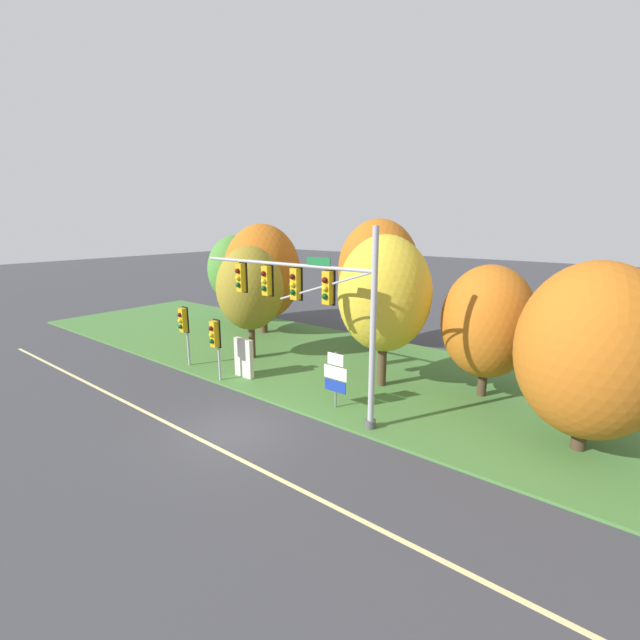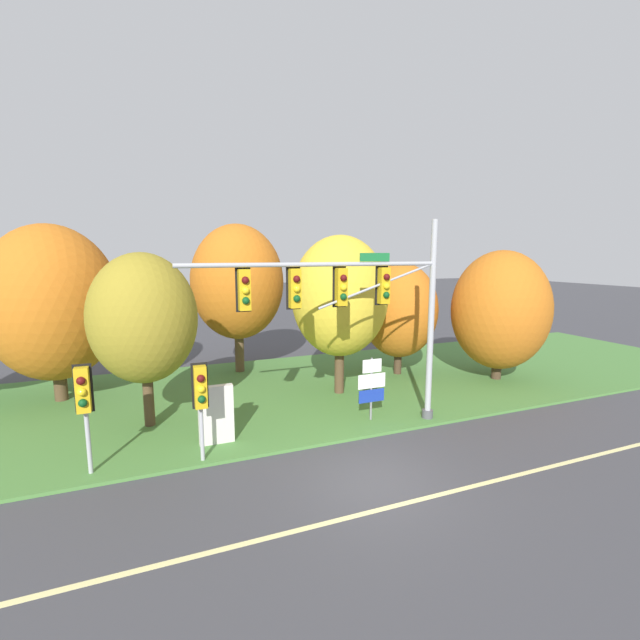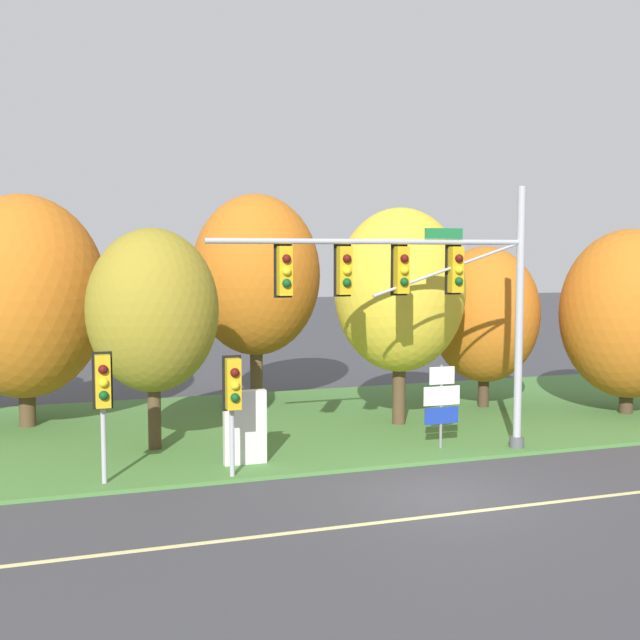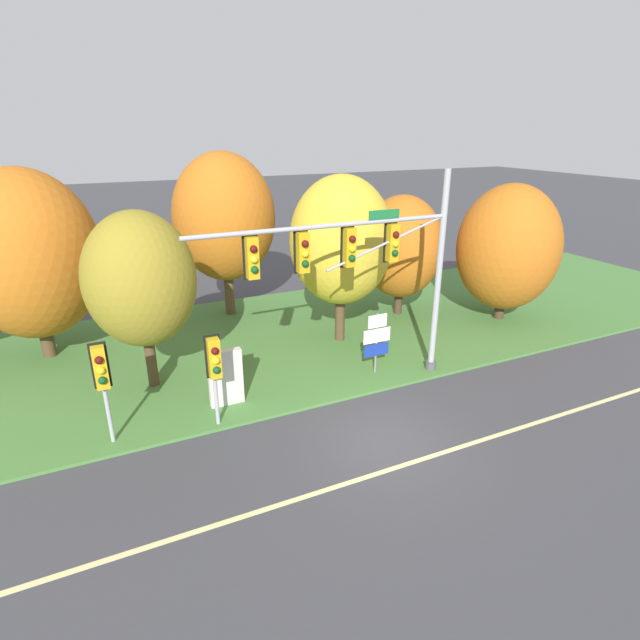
{
  "view_description": "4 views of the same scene",
  "coord_description": "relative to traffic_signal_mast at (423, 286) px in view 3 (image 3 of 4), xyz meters",
  "views": [
    {
      "loc": [
        11.36,
        -9.28,
        7.42
      ],
      "look_at": [
        1.49,
        3.22,
        3.75
      ],
      "focal_mm": 24.0,
      "sensor_mm": 36.0,
      "label": 1
    },
    {
      "loc": [
        -5.41,
        -9.47,
        6.11
      ],
      "look_at": [
        0.22,
        4.53,
        3.78
      ],
      "focal_mm": 24.0,
      "sensor_mm": 36.0,
      "label": 2
    },
    {
      "loc": [
        -8.33,
        -15.92,
        5.49
      ],
      "look_at": [
        -1.37,
        4.53,
        3.69
      ],
      "focal_mm": 45.0,
      "sensor_mm": 36.0,
      "label": 3
    },
    {
      "loc": [
        -6.92,
        -10.35,
        8.58
      ],
      "look_at": [
        -0.25,
        3.91,
        2.45
      ],
      "focal_mm": 28.0,
      "sensor_mm": 36.0,
      "label": 4
    }
  ],
  "objects": [
    {
      "name": "lane_stripe",
      "position": [
        -0.98,
        -4.28,
        -4.62
      ],
      "size": [
        36.0,
        0.16,
        0.01
      ],
      "primitive_type": "cube",
      "color": "beige",
      "rests_on": "ground"
    },
    {
      "name": "ground_plane",
      "position": [
        -0.98,
        -3.08,
        -4.62
      ],
      "size": [
        160.0,
        160.0,
        0.0
      ],
      "primitive_type": "plane",
      "color": "#3D3D42"
    },
    {
      "name": "traffic_signal_mast",
      "position": [
        0.0,
        0.0,
        0.0
      ],
      "size": [
        8.89,
        0.49,
        7.21
      ],
      "color": "#9EA0A5",
      "rests_on": "grass_verge"
    },
    {
      "name": "tree_left_of_mast",
      "position": [
        -10.01,
        7.33,
        -0.47
      ],
      "size": [
        5.04,
        5.04,
        7.21
      ],
      "color": "#4C3823",
      "rests_on": "grass_verge"
    },
    {
      "name": "pedestrian_signal_near_kerb",
      "position": [
        -8.17,
        -0.07,
        -2.26
      ],
      "size": [
        0.46,
        0.55,
        3.12
      ],
      "color": "#9EA0A5",
      "rests_on": "grass_verge"
    },
    {
      "name": "tree_tall_centre",
      "position": [
        1.13,
        3.91,
        -0.29
      ],
      "size": [
        4.11,
        4.11,
        6.81
      ],
      "color": "#4C3823",
      "rests_on": "grass_verge"
    },
    {
      "name": "grass_verge",
      "position": [
        -0.98,
        5.17,
        -4.57
      ],
      "size": [
        48.0,
        11.5,
        0.1
      ],
      "primitive_type": "cube",
      "color": "#477A38",
      "rests_on": "ground"
    },
    {
      "name": "info_kiosk",
      "position": [
        -4.63,
        0.74,
        -3.58
      ],
      "size": [
        1.1,
        0.24,
        1.9
      ],
      "color": "beige",
      "rests_on": "grass_verge"
    },
    {
      "name": "tree_right_far",
      "position": [
        5.14,
        5.55,
        -1.27
      ],
      "size": [
        3.8,
        3.8,
        5.64
      ],
      "color": "#423021",
      "rests_on": "grass_verge"
    },
    {
      "name": "pedestrian_signal_further_along",
      "position": [
        -5.19,
        -0.45,
        -2.4
      ],
      "size": [
        0.46,
        0.55,
        2.96
      ],
      "color": "#9EA0A5",
      "rests_on": "grass_verge"
    },
    {
      "name": "tree_behind_signpost",
      "position": [
        -6.61,
        3.11,
        -0.7
      ],
      "size": [
        3.59,
        3.59,
        6.08
      ],
      "color": "#4C3823",
      "rests_on": "grass_verge"
    },
    {
      "name": "tree_furthest_back",
      "position": [
        9.12,
        2.99,
        -1.16
      ],
      "size": [
        4.53,
        4.53,
        6.21
      ],
      "color": "#423021",
      "rests_on": "grass_verge"
    },
    {
      "name": "tree_mid_verge",
      "position": [
        -2.22,
        9.0,
        0.08
      ],
      "size": [
        4.62,
        4.62,
        7.51
      ],
      "color": "brown",
      "rests_on": "grass_verge"
    },
    {
      "name": "route_sign_post",
      "position": [
        0.92,
        0.61,
        -3.17
      ],
      "size": [
        1.09,
        0.08,
        2.32
      ],
      "color": "slate",
      "rests_on": "grass_verge"
    }
  ]
}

